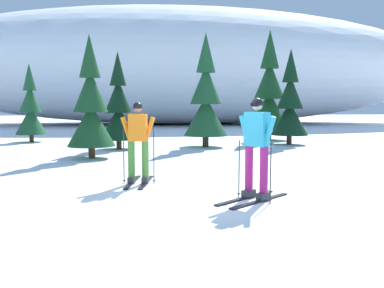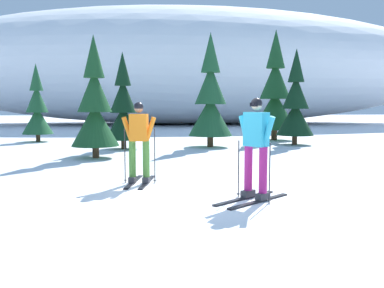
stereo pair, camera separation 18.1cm
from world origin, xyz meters
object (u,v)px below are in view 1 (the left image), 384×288
at_px(pine_tree_center_right, 206,100).
at_px(pine_tree_far_right, 290,105).
at_px(pine_tree_right, 269,94).
at_px(skier_cyan_jacket, 256,146).
at_px(pine_tree_far_left, 31,109).
at_px(skier_orange_jacket, 138,141).
at_px(pine_tree_center_left, 118,109).
at_px(pine_tree_left, 91,107).

distance_m(pine_tree_center_right, pine_tree_far_right, 3.83).
height_order(pine_tree_right, pine_tree_far_right, pine_tree_right).
bearing_deg(skier_cyan_jacket, pine_tree_far_left, 120.73).
xyz_separation_m(pine_tree_far_left, pine_tree_far_right, (11.53, -2.40, 0.21)).
distance_m(skier_cyan_jacket, pine_tree_right, 13.07).
distance_m(skier_orange_jacket, pine_tree_center_right, 8.13).
xyz_separation_m(pine_tree_center_left, pine_tree_right, (7.04, 3.51, 0.66)).
relative_size(skier_orange_jacket, pine_tree_center_right, 0.39).
height_order(skier_cyan_jacket, pine_tree_center_right, pine_tree_center_right).
distance_m(pine_tree_far_left, pine_tree_center_right, 8.34).
xyz_separation_m(pine_tree_left, pine_tree_center_left, (0.68, 2.67, -0.08)).
distance_m(skier_cyan_jacket, pine_tree_center_left, 9.45).
relative_size(pine_tree_center_right, pine_tree_far_right, 1.12).
bearing_deg(skier_cyan_jacket, pine_tree_center_right, 87.73).
xyz_separation_m(pine_tree_far_left, pine_tree_left, (3.59, -6.20, 0.14)).
distance_m(pine_tree_far_left, pine_tree_far_right, 11.78).
bearing_deg(pine_tree_center_left, skier_orange_jacket, -82.56).
bearing_deg(skier_orange_jacket, pine_tree_center_left, 97.44).
distance_m(pine_tree_left, pine_tree_center_left, 2.76).
relative_size(pine_tree_far_left, pine_tree_left, 0.92).
distance_m(skier_orange_jacket, pine_tree_far_right, 10.46).
bearing_deg(pine_tree_left, pine_tree_center_right, 37.15).
height_order(pine_tree_left, pine_tree_far_right, pine_tree_far_right).
xyz_separation_m(pine_tree_left, pine_tree_center_right, (4.17, 3.16, 0.28)).
height_order(skier_cyan_jacket, pine_tree_far_left, pine_tree_far_left).
height_order(pine_tree_left, pine_tree_center_right, pine_tree_center_right).
distance_m(pine_tree_center_right, pine_tree_right, 4.68).
relative_size(pine_tree_center_left, pine_tree_far_right, 0.91).
distance_m(pine_tree_left, pine_tree_center_right, 5.23).
relative_size(skier_orange_jacket, pine_tree_left, 0.45).
distance_m(pine_tree_left, pine_tree_right, 9.91).
distance_m(skier_orange_jacket, pine_tree_right, 12.37).
bearing_deg(pine_tree_left, skier_orange_jacket, -70.20).
relative_size(pine_tree_far_left, pine_tree_center_left, 0.96).
bearing_deg(skier_orange_jacket, pine_tree_right, 60.26).
xyz_separation_m(skier_orange_jacket, pine_tree_left, (-1.62, 4.50, 0.72)).
height_order(skier_orange_jacket, pine_tree_center_right, pine_tree_center_right).
distance_m(skier_cyan_jacket, pine_tree_left, 7.32).
height_order(skier_orange_jacket, pine_tree_right, pine_tree_right).
height_order(pine_tree_left, pine_tree_right, pine_tree_right).
relative_size(pine_tree_center_left, pine_tree_center_right, 0.81).
height_order(pine_tree_center_right, pine_tree_right, pine_tree_right).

